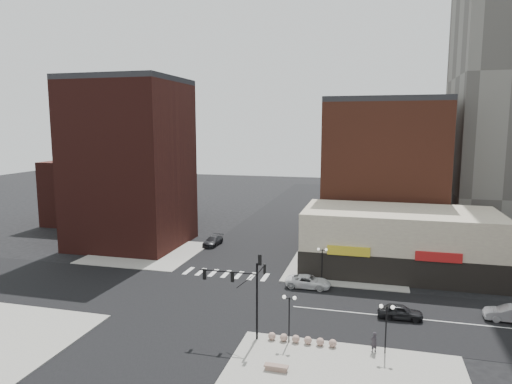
% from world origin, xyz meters
% --- Properties ---
extents(ground, '(240.00, 240.00, 0.00)m').
position_xyz_m(ground, '(0.00, 0.00, 0.00)').
color(ground, black).
rests_on(ground, ground).
extents(road_ew, '(200.00, 14.00, 0.02)m').
position_xyz_m(road_ew, '(0.00, 0.00, 0.01)').
color(road_ew, black).
rests_on(road_ew, ground).
extents(road_ns, '(14.00, 200.00, 0.02)m').
position_xyz_m(road_ns, '(0.00, 0.00, 0.01)').
color(road_ns, black).
rests_on(road_ns, ground).
extents(sidewalk_nw, '(15.00, 15.00, 0.12)m').
position_xyz_m(sidewalk_nw, '(-14.50, 14.50, 0.06)').
color(sidewalk_nw, gray).
rests_on(sidewalk_nw, ground).
extents(sidewalk_ne, '(15.00, 15.00, 0.12)m').
position_xyz_m(sidewalk_ne, '(14.50, 14.50, 0.06)').
color(sidewalk_ne, gray).
rests_on(sidewalk_ne, ground).
extents(building_nw, '(16.00, 15.00, 25.00)m').
position_xyz_m(building_nw, '(-19.00, 18.50, 12.50)').
color(building_nw, '#3D1713').
rests_on(building_nw, ground).
extents(building_nw_low, '(20.00, 18.00, 12.00)m').
position_xyz_m(building_nw_low, '(-32.00, 34.00, 6.00)').
color(building_nw_low, '#3D1713').
rests_on(building_nw_low, ground).
extents(building_ne_midrise, '(18.00, 15.00, 22.00)m').
position_xyz_m(building_ne_midrise, '(19.00, 29.50, 11.00)').
color(building_ne_midrise, brown).
rests_on(building_ne_midrise, ground).
extents(building_ne_row, '(24.20, 12.20, 8.00)m').
position_xyz_m(building_ne_row, '(21.00, 15.00, 3.30)').
color(building_ne_row, beige).
rests_on(building_ne_row, ground).
extents(traffic_signal, '(5.59, 3.09, 7.77)m').
position_xyz_m(traffic_signal, '(7.24, -7.83, 4.96)').
color(traffic_signal, black).
rests_on(traffic_signal, ground).
extents(street_lamp_se_a, '(1.22, 0.32, 4.16)m').
position_xyz_m(street_lamp_se_a, '(11.00, -8.00, 3.29)').
color(street_lamp_se_a, black).
rests_on(street_lamp_se_a, sidewalk_se).
extents(street_lamp_se_b, '(1.22, 0.32, 4.16)m').
position_xyz_m(street_lamp_se_b, '(19.00, -8.00, 3.29)').
color(street_lamp_se_b, black).
rests_on(street_lamp_se_b, sidewalk_se).
extents(street_lamp_ne, '(1.22, 0.32, 4.16)m').
position_xyz_m(street_lamp_ne, '(12.00, 8.00, 3.29)').
color(street_lamp_ne, black).
rests_on(street_lamp_ne, sidewalk_ne).
extents(bollard_row, '(5.91, 0.66, 0.66)m').
position_xyz_m(bollard_row, '(12.12, -8.00, 0.45)').
color(bollard_row, '#A07B6E').
rests_on(bollard_row, sidewalk_se).
extents(white_suv, '(5.20, 2.43, 1.44)m').
position_xyz_m(white_suv, '(10.67, 6.01, 0.72)').
color(white_suv, white).
rests_on(white_suv, ground).
extents(dark_sedan_east, '(4.27, 1.79, 1.44)m').
position_xyz_m(dark_sedan_east, '(20.55, -0.33, 0.72)').
color(dark_sedan_east, black).
rests_on(dark_sedan_east, ground).
extents(silver_sedan, '(4.85, 1.91, 1.57)m').
position_xyz_m(silver_sedan, '(30.78, 1.66, 0.79)').
color(silver_sedan, gray).
rests_on(silver_sedan, ground).
extents(dark_sedan_north, '(2.24, 4.99, 1.42)m').
position_xyz_m(dark_sedan_north, '(-6.48, 20.99, 0.71)').
color(dark_sedan_north, black).
rests_on(dark_sedan_north, ground).
extents(pedestrian, '(0.75, 0.73, 1.74)m').
position_xyz_m(pedestrian, '(18.09, -8.00, 0.99)').
color(pedestrian, '#2B272C').
rests_on(pedestrian, sidewalk_se).
extents(stone_bench, '(1.86, 0.60, 0.43)m').
position_xyz_m(stone_bench, '(10.92, -12.85, 0.35)').
color(stone_bench, '#8B6D60').
rests_on(stone_bench, sidewalk_se).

